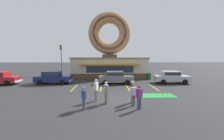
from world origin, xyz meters
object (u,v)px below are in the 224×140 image
object	(u,v)px
pedestrian_clipboard_woman	(139,96)
trash_bin	(149,76)
car_red	(0,78)
pedestrian_crossing_woman	(106,91)
car_silver	(171,77)
pedestrian_hooded_kid	(133,94)
pedestrian_blue_sweater_man	(132,91)
pedestrian_leather_jacket_man	(96,89)
pedestrian_beanie_man	(84,97)
traffic_light_pole	(61,55)
car_navy	(53,77)
golf_ball	(145,95)
putting_flag_pin	(172,91)
car_grey	(116,77)

from	to	relation	value
pedestrian_clipboard_woman	trash_bin	size ratio (longest dim) A/B	1.67
car_red	pedestrian_crossing_woman	world-z (taller)	pedestrian_crossing_woman
car_silver	car_red	size ratio (longest dim) A/B	1.01
pedestrian_hooded_kid	trash_bin	world-z (taller)	pedestrian_hooded_kid
car_red	pedestrian_blue_sweater_man	size ratio (longest dim) A/B	2.73
pedestrian_blue_sweater_man	pedestrian_leather_jacket_man	distance (m)	2.82
car_red	pedestrian_crossing_woman	bearing A→B (deg)	-31.42
pedestrian_beanie_man	trash_bin	bearing A→B (deg)	57.66
trash_bin	traffic_light_pole	bearing A→B (deg)	155.67
car_navy	car_red	bearing A→B (deg)	-177.34
pedestrian_leather_jacket_man	trash_bin	bearing A→B (deg)	55.95
car_navy	pedestrian_crossing_woman	distance (m)	10.91
golf_ball	pedestrian_beanie_man	size ratio (longest dim) A/B	0.03
pedestrian_leather_jacket_man	pedestrian_beanie_man	distance (m)	1.95
traffic_light_pole	golf_ball	bearing A→B (deg)	-52.82
pedestrian_blue_sweater_man	trash_bin	size ratio (longest dim) A/B	1.73
putting_flag_pin	car_grey	xyz separation A→B (m)	(-4.69, 6.05, 0.43)
pedestrian_hooded_kid	pedestrian_crossing_woman	bearing A→B (deg)	163.80
golf_ball	car_red	size ratio (longest dim) A/B	0.01
pedestrian_leather_jacket_man	car_navy	bearing A→B (deg)	127.74
putting_flag_pin	pedestrian_crossing_woman	distance (m)	6.29
pedestrian_leather_jacket_man	pedestrian_clipboard_woman	size ratio (longest dim) A/B	1.08
pedestrian_beanie_man	traffic_light_pole	xyz separation A→B (m)	(-7.24, 19.71, 2.85)
car_navy	pedestrian_hooded_kid	bearing A→B (deg)	-45.74
pedestrian_leather_jacket_man	car_grey	bearing A→B (deg)	75.14
pedestrian_clipboard_woman	traffic_light_pole	distance (m)	22.77
golf_ball	pedestrian_hooded_kid	world-z (taller)	pedestrian_hooded_kid
pedestrian_crossing_woman	car_red	bearing A→B (deg)	148.58
pedestrian_hooded_kid	pedestrian_crossing_woman	distance (m)	2.00
pedestrian_crossing_woman	pedestrian_blue_sweater_man	bearing A→B (deg)	3.88
putting_flag_pin	golf_ball	bearing A→B (deg)	175.07
car_grey	pedestrian_beanie_man	xyz separation A→B (m)	(-2.69, -9.38, -0.02)
golf_ball	car_grey	bearing A→B (deg)	111.77
car_navy	pedestrian_leather_jacket_man	bearing A→B (deg)	-52.26
car_silver	pedestrian_leather_jacket_man	bearing A→B (deg)	-140.69
pedestrian_blue_sweater_man	pedestrian_clipboard_woman	distance (m)	1.45
car_grey	pedestrian_crossing_woman	bearing A→B (deg)	-98.44
car_silver	car_grey	distance (m)	7.31
putting_flag_pin	car_red	bearing A→B (deg)	162.56
putting_flag_pin	car_silver	size ratio (longest dim) A/B	0.12
pedestrian_blue_sweater_man	putting_flag_pin	bearing A→B (deg)	26.75
putting_flag_pin	car_red	size ratio (longest dim) A/B	0.12
car_navy	car_silver	size ratio (longest dim) A/B	0.99
traffic_light_pole	car_red	bearing A→B (deg)	-114.21
car_navy	pedestrian_hooded_kid	world-z (taller)	car_navy
golf_ball	car_grey	size ratio (longest dim) A/B	0.01
car_silver	pedestrian_beanie_man	size ratio (longest dim) A/B	2.96
car_silver	pedestrian_leather_jacket_man	world-z (taller)	pedestrian_leather_jacket_man
car_grey	pedestrian_leather_jacket_man	size ratio (longest dim) A/B	2.60
car_red	pedestrian_leather_jacket_man	xyz separation A→B (m)	(12.57, -7.56, 0.11)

